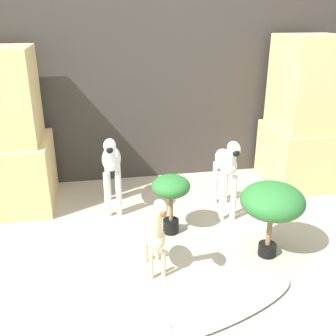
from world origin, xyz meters
name	(u,v)px	position (x,y,z in m)	size (l,w,h in m)	color
ground_plane	(202,277)	(0.00, 0.00, 0.00)	(14.00, 14.00, 0.00)	#B2A88E
wall_back	(158,64)	(0.00, 1.70, 1.10)	(6.40, 0.08, 2.20)	#38332D
rock_pillar_left	(10,139)	(-1.29, 1.26, 0.59)	(0.61, 0.67, 1.31)	#D1B775
rock_pillar_right	(305,118)	(1.29, 1.26, 0.64)	(0.61, 0.67, 1.37)	#D1B775
zebra_right	(227,166)	(0.40, 0.79, 0.42)	(0.20, 0.54, 0.68)	white
zebra_left	(111,163)	(-0.49, 1.02, 0.42)	(0.18, 0.54, 0.68)	white
giraffe_figurine	(155,232)	(-0.28, 0.10, 0.30)	(0.14, 0.42, 0.59)	beige
potted_palm_front	(171,191)	(-0.09, 0.57, 0.34)	(0.28, 0.28, 0.46)	black
potted_palm_back	(272,203)	(0.50, 0.16, 0.40)	(0.42, 0.42, 0.53)	black
surfboard	(220,308)	(0.02, -0.31, 0.02)	(1.04, 0.58, 0.09)	silver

